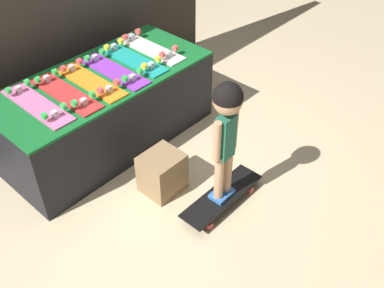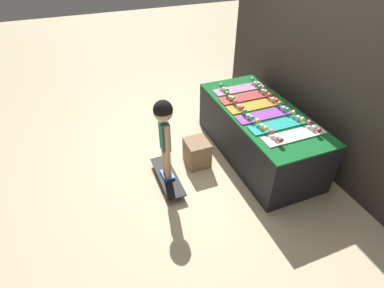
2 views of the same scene
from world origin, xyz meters
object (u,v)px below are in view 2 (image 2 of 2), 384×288
object	(u,v)px
child	(164,126)
storage_box	(197,153)
skateboard_purple_on_rack	(265,114)
skateboard_red_on_rack	(246,96)
skateboard_white_on_rack	(294,135)
skateboard_teal_on_rack	(279,124)
skateboard_orange_on_rack	(256,105)
skateboard_on_floor	(167,177)
skateboard_pink_on_rack	(239,88)

from	to	relation	value
child	storage_box	world-z (taller)	child
skateboard_purple_on_rack	storage_box	world-z (taller)	skateboard_purple_on_rack
skateboard_red_on_rack	skateboard_white_on_rack	size ratio (longest dim) A/B	1.00
skateboard_teal_on_rack	child	xyz separation A→B (m)	(-0.26, -1.21, 0.10)
skateboard_orange_on_rack	skateboard_on_floor	distance (m)	1.34
skateboard_purple_on_rack	skateboard_pink_on_rack	bearing A→B (deg)	176.65
skateboard_red_on_rack	skateboard_orange_on_rack	distance (m)	0.23
storage_box	skateboard_purple_on_rack	bearing A→B (deg)	73.58
skateboard_red_on_rack	child	distance (m)	1.27
skateboard_on_floor	skateboard_purple_on_rack	bearing A→B (deg)	88.19
skateboard_purple_on_rack	skateboard_white_on_rack	xyz separation A→B (m)	(0.45, 0.06, 0.00)
skateboard_red_on_rack	skateboard_teal_on_rack	world-z (taller)	same
skateboard_on_floor	storage_box	bearing A→B (deg)	112.47
skateboard_orange_on_rack	skateboard_purple_on_rack	bearing A→B (deg)	-1.82
skateboard_teal_on_rack	skateboard_white_on_rack	bearing A→B (deg)	6.78
skateboard_teal_on_rack	storage_box	size ratio (longest dim) A/B	2.15
skateboard_purple_on_rack	storage_box	size ratio (longest dim) A/B	2.15
skateboard_red_on_rack	skateboard_teal_on_rack	bearing A→B (deg)	1.32
storage_box	skateboard_orange_on_rack	bearing A→B (deg)	90.56
skateboard_pink_on_rack	skateboard_white_on_rack	distance (m)	1.13
skateboard_on_floor	skateboard_pink_on_rack	bearing A→B (deg)	117.70
skateboard_pink_on_rack	skateboard_red_on_rack	size ratio (longest dim) A/B	1.00
skateboard_orange_on_rack	skateboard_on_floor	world-z (taller)	skateboard_orange_on_rack
skateboard_red_on_rack	skateboard_orange_on_rack	xyz separation A→B (m)	(0.23, -0.01, 0.00)
skateboard_on_floor	storage_box	size ratio (longest dim) A/B	2.23
skateboard_orange_on_rack	child	bearing A→B (deg)	-80.97
skateboard_white_on_rack	skateboard_on_floor	bearing A→B (deg)	-111.59
skateboard_red_on_rack	skateboard_purple_on_rack	xyz separation A→B (m)	(0.45, -0.01, 0.00)
skateboard_purple_on_rack	child	distance (m)	1.19
skateboard_orange_on_rack	skateboard_white_on_rack	distance (m)	0.68
child	skateboard_purple_on_rack	bearing A→B (deg)	86.95
skateboard_purple_on_rack	skateboard_teal_on_rack	xyz separation A→B (m)	(0.23, 0.03, 0.00)
skateboard_red_on_rack	storage_box	bearing A→B (deg)	-72.83
skateboard_white_on_rack	skateboard_pink_on_rack	bearing A→B (deg)	-179.19
skateboard_white_on_rack	skateboard_orange_on_rack	bearing A→B (deg)	-175.91
skateboard_red_on_rack	skateboard_purple_on_rack	distance (m)	0.45
skateboard_purple_on_rack	skateboard_white_on_rack	bearing A→B (deg)	7.03
skateboard_teal_on_rack	skateboard_pink_on_rack	bearing A→B (deg)	179.31
skateboard_pink_on_rack	skateboard_white_on_rack	bearing A→B (deg)	0.81
skateboard_pink_on_rack	skateboard_purple_on_rack	world-z (taller)	same
child	skateboard_orange_on_rack	bearing A→B (deg)	97.79
skateboard_purple_on_rack	skateboard_orange_on_rack	bearing A→B (deg)	178.18
skateboard_pink_on_rack	skateboard_red_on_rack	distance (m)	0.23
skateboard_red_on_rack	child	size ratio (longest dim) A/B	0.72
skateboard_white_on_rack	storage_box	xyz separation A→B (m)	(-0.67, -0.80, -0.50)
skateboard_pink_on_rack	child	xyz separation A→B (m)	(0.64, -1.22, 0.10)
storage_box	skateboard_white_on_rack	bearing A→B (deg)	49.94
skateboard_pink_on_rack	skateboard_teal_on_rack	bearing A→B (deg)	-0.69
child	skateboard_white_on_rack	bearing A→B (deg)	67.17
skateboard_orange_on_rack	storage_box	size ratio (longest dim) A/B	2.15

